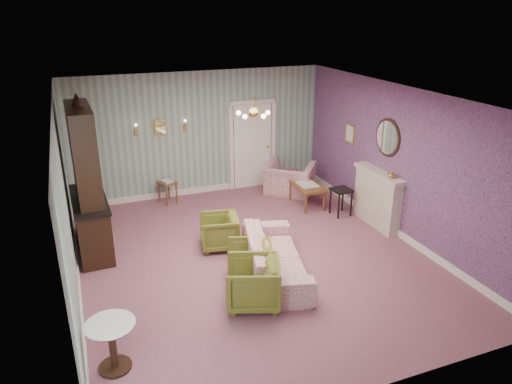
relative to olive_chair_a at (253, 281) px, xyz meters
name	(u,v)px	position (x,y,z in m)	size (l,w,h in m)	color
floor	(254,257)	(0.54, 1.34, -0.40)	(7.00, 7.00, 0.00)	#925569
ceiling	(253,97)	(0.54, 1.34, 2.50)	(7.00, 7.00, 0.00)	white
wall_back	(200,134)	(0.54, 4.84, 1.05)	(6.00, 6.00, 0.00)	gray
wall_front	(371,287)	(0.54, -2.16, 1.05)	(6.00, 6.00, 0.00)	gray
wall_left	(66,208)	(-2.46, 1.34, 1.05)	(7.00, 7.00, 0.00)	gray
wall_right	(400,163)	(3.54, 1.34, 1.05)	(7.00, 7.00, 0.00)	gray
wall_right_floral	(399,163)	(3.52, 1.34, 1.05)	(7.00, 7.00, 0.00)	#BA5D96
door	(252,144)	(1.84, 4.80, 0.68)	(1.12, 0.12, 2.16)	white
olive_chair_a	(253,281)	(0.00, 0.00, 0.00)	(0.79, 0.74, 0.81)	olive
olive_chair_b	(250,260)	(0.20, 0.66, -0.04)	(0.71, 0.66, 0.73)	olive
olive_chair_c	(219,230)	(0.08, 1.96, -0.05)	(0.68, 0.64, 0.70)	olive
sofa_chintz	(275,250)	(0.68, 0.71, 0.04)	(2.26, 0.66, 0.88)	#A54267
wingback_chair	(289,174)	(2.46, 3.99, 0.10)	(1.14, 0.74, 1.00)	#A54267
dresser	(86,178)	(-2.11, 2.72, 1.02)	(0.59, 1.71, 2.85)	black
fireplace	(377,198)	(3.40, 1.74, 0.18)	(0.30, 1.40, 1.16)	beige
mantel_vase	(392,174)	(3.38, 1.34, 0.83)	(0.15, 0.15, 0.15)	gold
oval_mirror	(387,138)	(3.50, 1.74, 1.45)	(0.04, 0.76, 0.84)	white
framed_print	(350,134)	(3.51, 3.09, 1.20)	(0.04, 0.34, 0.42)	gold
coffee_table	(307,195)	(2.54, 3.18, -0.15)	(0.56, 1.00, 0.51)	brown
side_table_black	(341,202)	(2.97, 2.42, -0.10)	(0.40, 0.40, 0.60)	black
pedestal_table	(113,346)	(-2.11, -0.67, -0.07)	(0.62, 0.62, 0.68)	black
nesting_table	(168,191)	(-0.36, 4.49, -0.13)	(0.33, 0.42, 0.55)	brown
gilt_mirror_back	(161,127)	(-0.36, 4.80, 1.30)	(0.28, 0.06, 0.36)	gold
sconce_left	(136,130)	(-0.91, 4.78, 1.30)	(0.16, 0.12, 0.30)	gold
sconce_right	(185,126)	(0.19, 4.78, 1.30)	(0.16, 0.12, 0.30)	gold
chandelier	(253,114)	(0.54, 1.34, 2.23)	(0.56, 0.56, 0.36)	gold
burgundy_cushion	(290,177)	(2.41, 3.84, 0.08)	(0.38, 0.10, 0.38)	maroon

